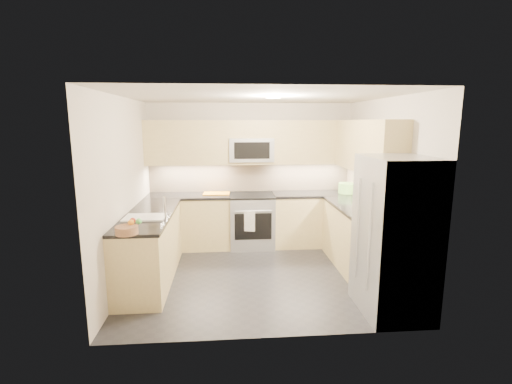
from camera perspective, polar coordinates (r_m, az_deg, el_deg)
name	(u,v)px	position (r m, az deg, el deg)	size (l,w,h in m)	color
floor	(258,275)	(5.48, 0.30, -12.59)	(3.60, 3.20, 0.00)	#27262C
ceiling	(258,97)	(5.05, 0.33, 14.48)	(3.60, 3.20, 0.02)	beige
wall_back	(250,174)	(6.70, -0.86, 2.81)	(3.60, 0.02, 2.50)	beige
wall_front	(272,219)	(3.57, 2.53, -4.19)	(3.60, 0.02, 2.50)	beige
wall_left	(125,191)	(5.28, -19.54, 0.08)	(0.02, 3.20, 2.50)	beige
wall_right	(384,188)	(5.57, 19.10, 0.62)	(0.02, 3.20, 2.50)	beige
base_cab_back_left	(189,222)	(6.58, -10.21, -4.62)	(1.42, 0.60, 0.90)	#D5BF80
base_cab_back_right	(312,220)	(6.72, 8.67, -4.24)	(1.42, 0.60, 0.90)	#D5BF80
base_cab_right	(357,239)	(5.78, 15.28, -6.98)	(0.60, 1.70, 0.90)	#D5BF80
base_cab_peninsula	(151,248)	(5.41, -15.90, -8.23)	(0.60, 2.00, 0.90)	#D5BF80
countertop_back_left	(188,196)	(6.47, -10.35, -0.60)	(1.42, 0.63, 0.04)	black
countertop_back_right	(313,194)	(6.62, 8.78, -0.30)	(1.42, 0.63, 0.04)	black
countertop_right	(359,208)	(5.66, 15.51, -2.44)	(0.63, 1.70, 0.04)	black
countertop_peninsula	(149,215)	(5.28, -16.16, -3.40)	(0.63, 2.00, 0.04)	black
upper_cab_back	(251,142)	(6.47, -0.77, 7.65)	(3.60, 0.35, 0.75)	#D5BF80
upper_cab_right	(367,146)	(5.69, 16.72, 6.80)	(0.35, 1.95, 0.75)	#D5BF80
backsplash_back	(250,177)	(6.70, -0.86, 2.34)	(3.60, 0.01, 0.51)	tan
backsplash_right	(371,186)	(5.98, 17.32, 0.85)	(0.01, 2.30, 0.51)	tan
gas_range	(252,221)	(6.54, -0.65, -4.50)	(0.76, 0.65, 0.91)	#9C9FA4
range_cooktop	(252,195)	(6.43, -0.66, -0.54)	(0.76, 0.65, 0.03)	black
oven_door_glass	(253,227)	(6.22, -0.44, -5.34)	(0.62, 0.02, 0.45)	black
oven_handle	(253,211)	(6.13, -0.43, -2.96)	(0.02, 0.02, 0.60)	#B2B5BA
microwave	(251,150)	(6.45, -0.75, 6.53)	(0.76, 0.40, 0.40)	#9FA3A7
microwave_door	(252,151)	(6.25, -0.63, 6.40)	(0.60, 0.01, 0.28)	black
refrigerator	(395,236)	(4.48, 20.57, -6.40)	(0.70, 0.90, 1.80)	#A8ABB0
fridge_handle_left	(369,238)	(4.17, 17.02, -6.75)	(0.02, 0.02, 1.20)	#B2B5BA
fridge_handle_right	(357,228)	(4.49, 15.34, -5.41)	(0.02, 0.02, 1.20)	#B2B5BA
sink_basin	(145,223)	(5.05, -16.69, -4.52)	(0.52, 0.38, 0.16)	white
faucet	(165,207)	(4.96, -13.88, -2.28)	(0.03, 0.03, 0.28)	silver
utensil_bowl	(347,188)	(6.70, 13.87, 0.58)	(0.31, 0.31, 0.18)	#75BA4F
cutting_board	(216,193)	(6.49, -6.10, -0.21)	(0.45, 0.31, 0.01)	orange
fruit_basket	(127,230)	(4.38, -19.28, -5.57)	(0.25, 0.25, 0.09)	#8D6142
fruit_apple	(133,221)	(4.49, -18.44, -4.21)	(0.07, 0.07, 0.07)	#A52412
fruit_pear	(139,221)	(4.44, -17.58, -4.32)	(0.07, 0.07, 0.07)	#53C153
dish_towel_check	(250,221)	(6.15, -1.00, -4.56)	(0.18, 0.01, 0.34)	white
fruit_orange	(131,222)	(4.42, -18.68, -4.46)	(0.07, 0.07, 0.07)	orange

